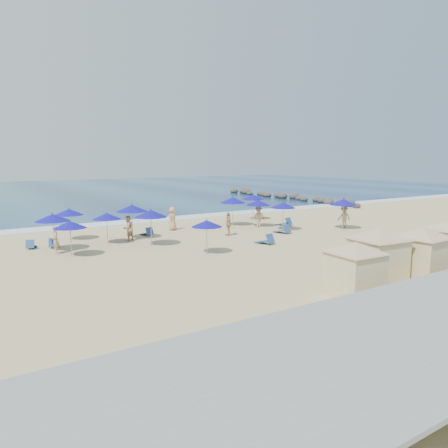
{
  "coord_description": "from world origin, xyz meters",
  "views": [
    {
      "loc": [
        -16.99,
        -21.82,
        5.81
      ],
      "look_at": [
        -0.83,
        3.0,
        1.29
      ],
      "focal_mm": 35.0,
      "sensor_mm": 36.0,
      "label": 1
    }
  ],
  "objects_px": {
    "umbrella_2": "(69,212)",
    "umbrella_10": "(258,203)",
    "umbrella_6": "(207,224)",
    "trash_bin": "(349,253)",
    "umbrella_9": "(253,197)",
    "umbrella_3": "(151,214)",
    "beachgoer_0": "(55,240)",
    "umbrella_5": "(132,208)",
    "umbrella_8": "(283,205)",
    "beachgoer_1": "(128,228)",
    "rock_jetty": "(287,196)",
    "cabana_2": "(421,246)",
    "umbrella_11": "(344,202)",
    "umbrella_7": "(233,200)",
    "beachgoer_4": "(172,219)",
    "beachgoer_2": "(228,224)",
    "umbrella_4": "(107,216)",
    "beachgoer_5": "(344,217)",
    "cabana_0": "(355,262)",
    "umbrella_0": "(53,218)",
    "cabana_1": "(378,249)",
    "beachgoer_3": "(258,216)",
    "umbrella_1": "(70,225)"
  },
  "relations": [
    {
      "from": "umbrella_5",
      "to": "beachgoer_2",
      "type": "height_order",
      "value": "umbrella_5"
    },
    {
      "from": "umbrella_10",
      "to": "beachgoer_4",
      "type": "bearing_deg",
      "value": 160.06
    },
    {
      "from": "umbrella_3",
      "to": "umbrella_11",
      "type": "distance_m",
      "value": 16.04
    },
    {
      "from": "umbrella_2",
      "to": "umbrella_5",
      "type": "bearing_deg",
      "value": -26.44
    },
    {
      "from": "umbrella_5",
      "to": "umbrella_7",
      "type": "distance_m",
      "value": 9.56
    },
    {
      "from": "umbrella_2",
      "to": "umbrella_10",
      "type": "height_order",
      "value": "umbrella_10"
    },
    {
      "from": "umbrella_6",
      "to": "umbrella_9",
      "type": "bearing_deg",
      "value": 42.63
    },
    {
      "from": "beachgoer_0",
      "to": "beachgoer_2",
      "type": "height_order",
      "value": "beachgoer_2"
    },
    {
      "from": "umbrella_3",
      "to": "beachgoer_0",
      "type": "distance_m",
      "value": 6.08
    },
    {
      "from": "umbrella_11",
      "to": "umbrella_8",
      "type": "bearing_deg",
      "value": 153.53
    },
    {
      "from": "beachgoer_1",
      "to": "beachgoer_2",
      "type": "distance_m",
      "value": 7.39
    },
    {
      "from": "umbrella_2",
      "to": "umbrella_7",
      "type": "relative_size",
      "value": 0.91
    },
    {
      "from": "umbrella_0",
      "to": "umbrella_5",
      "type": "xyz_separation_m",
      "value": [
        5.65,
        1.22,
        0.11
      ]
    },
    {
      "from": "trash_bin",
      "to": "umbrella_9",
      "type": "height_order",
      "value": "umbrella_9"
    },
    {
      "from": "rock_jetty",
      "to": "beachgoer_4",
      "type": "distance_m",
      "value": 29.74
    },
    {
      "from": "umbrella_3",
      "to": "umbrella_7",
      "type": "bearing_deg",
      "value": 24.07
    },
    {
      "from": "cabana_2",
      "to": "umbrella_11",
      "type": "distance_m",
      "value": 14.72
    },
    {
      "from": "umbrella_6",
      "to": "beachgoer_3",
      "type": "distance_m",
      "value": 11.26
    },
    {
      "from": "trash_bin",
      "to": "umbrella_8",
      "type": "distance_m",
      "value": 10.5
    },
    {
      "from": "umbrella_8",
      "to": "umbrella_11",
      "type": "distance_m",
      "value": 5.01
    },
    {
      "from": "umbrella_3",
      "to": "beachgoer_1",
      "type": "relative_size",
      "value": 1.4
    },
    {
      "from": "umbrella_5",
      "to": "umbrella_1",
      "type": "bearing_deg",
      "value": -145.95
    },
    {
      "from": "umbrella_6",
      "to": "umbrella_2",
      "type": "bearing_deg",
      "value": 122.64
    },
    {
      "from": "cabana_1",
      "to": "beachgoer_4",
      "type": "height_order",
      "value": "cabana_1"
    },
    {
      "from": "trash_bin",
      "to": "umbrella_9",
      "type": "xyz_separation_m",
      "value": [
        5.11,
        16.06,
        1.77
      ]
    },
    {
      "from": "umbrella_4",
      "to": "beachgoer_3",
      "type": "xyz_separation_m",
      "value": [
        13.07,
        0.25,
        -1.01
      ]
    },
    {
      "from": "cabana_1",
      "to": "beachgoer_0",
      "type": "distance_m",
      "value": 18.47
    },
    {
      "from": "umbrella_5",
      "to": "umbrella_9",
      "type": "distance_m",
      "value": 13.62
    },
    {
      "from": "umbrella_11",
      "to": "trash_bin",
      "type": "bearing_deg",
      "value": -136.16
    },
    {
      "from": "cabana_2",
      "to": "umbrella_10",
      "type": "xyz_separation_m",
      "value": [
        3.13,
        16.96,
        0.47
      ]
    },
    {
      "from": "cabana_2",
      "to": "beachgoer_2",
      "type": "distance_m",
      "value": 14.98
    },
    {
      "from": "umbrella_9",
      "to": "cabana_0",
      "type": "bearing_deg",
      "value": -116.3
    },
    {
      "from": "umbrella_2",
      "to": "umbrella_5",
      "type": "relative_size",
      "value": 0.91
    },
    {
      "from": "umbrella_5",
      "to": "beachgoer_1",
      "type": "relative_size",
      "value": 1.45
    },
    {
      "from": "cabana_1",
      "to": "beachgoer_4",
      "type": "relative_size",
      "value": 2.36
    },
    {
      "from": "rock_jetty",
      "to": "umbrella_10",
      "type": "distance_m",
      "value": 25.87
    },
    {
      "from": "cabana_1",
      "to": "beachgoer_4",
      "type": "xyz_separation_m",
      "value": [
        -1.38,
        18.66,
        -0.66
      ]
    },
    {
      "from": "trash_bin",
      "to": "beachgoer_4",
      "type": "distance_m",
      "value": 15.3
    },
    {
      "from": "umbrella_3",
      "to": "umbrella_5",
      "type": "distance_m",
      "value": 3.06
    },
    {
      "from": "rock_jetty",
      "to": "umbrella_9",
      "type": "bearing_deg",
      "value": -139.53
    },
    {
      "from": "beachgoer_2",
      "to": "beachgoer_4",
      "type": "relative_size",
      "value": 0.94
    },
    {
      "from": "beachgoer_3",
      "to": "beachgoer_5",
      "type": "height_order",
      "value": "beachgoer_5"
    },
    {
      "from": "rock_jetty",
      "to": "umbrella_0",
      "type": "bearing_deg",
      "value": -152.41
    },
    {
      "from": "umbrella_8",
      "to": "beachgoer_1",
      "type": "relative_size",
      "value": 1.32
    },
    {
      "from": "umbrella_4",
      "to": "beachgoer_5",
      "type": "xyz_separation_m",
      "value": [
        18.74,
        -4.04,
        -0.98
      ]
    },
    {
      "from": "umbrella_11",
      "to": "beachgoer_0",
      "type": "height_order",
      "value": "umbrella_11"
    },
    {
      "from": "trash_bin",
      "to": "rock_jetty",
      "type": "bearing_deg",
      "value": 55.76
    },
    {
      "from": "beachgoer_2",
      "to": "cabana_2",
      "type": "bearing_deg",
      "value": 26.24
    },
    {
      "from": "trash_bin",
      "to": "beachgoer_1",
      "type": "distance_m",
      "value": 15.1
    },
    {
      "from": "umbrella_2",
      "to": "rock_jetty",
      "type": "bearing_deg",
      "value": 24.49
    }
  ]
}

